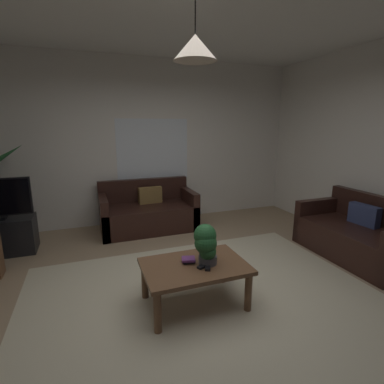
{
  "coord_description": "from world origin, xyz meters",
  "views": [
    {
      "loc": [
        -1.05,
        -2.55,
        1.76
      ],
      "look_at": [
        0.0,
        0.3,
        1.05
      ],
      "focal_mm": 27.19,
      "sensor_mm": 36.0,
      "label": 1
    }
  ],
  "objects": [
    {
      "name": "tv_stand",
      "position": [
        -2.24,
        1.9,
        0.25
      ],
      "size": [
        0.9,
        0.44,
        0.5
      ],
      "primitive_type": "cube",
      "color": "black",
      "rests_on": "ground"
    },
    {
      "name": "pendant_lamp",
      "position": [
        -0.13,
        -0.12,
        2.37
      ],
      "size": [
        0.37,
        0.37,
        0.61
      ],
      "color": "black"
    },
    {
      "name": "book_on_table_1",
      "position": [
        -0.17,
        -0.07,
        0.47
      ],
      "size": [
        0.15,
        0.14,
        0.02
      ],
      "primitive_type": "cube",
      "rotation": [
        0.0,
        0.0,
        -0.28
      ],
      "color": "#72387F",
      "rests_on": "coffee_table"
    },
    {
      "name": "remote_on_table_0",
      "position": [
        -0.06,
        -0.2,
        0.44
      ],
      "size": [
        0.17,
        0.11,
        0.02
      ],
      "primitive_type": "cube",
      "rotation": [
        0.0,
        0.0,
        1.99
      ],
      "color": "black",
      "rests_on": "coffee_table"
    },
    {
      "name": "rug",
      "position": [
        0.0,
        -0.2,
        0.0
      ],
      "size": [
        3.63,
        2.91,
        0.01
      ],
      "primitive_type": "cube",
      "color": "beige",
      "rests_on": "ground"
    },
    {
      "name": "book_on_table_0",
      "position": [
        -0.17,
        -0.06,
        0.44
      ],
      "size": [
        0.12,
        0.09,
        0.03
      ],
      "primitive_type": "cube",
      "rotation": [
        0.0,
        0.0,
        0.0
      ],
      "color": "black",
      "rests_on": "coffee_table"
    },
    {
      "name": "floor",
      "position": [
        0.0,
        0.0,
        -0.01
      ],
      "size": [
        5.58,
        5.29,
        0.02
      ],
      "primitive_type": "cube",
      "color": "#9E8466",
      "rests_on": "ground"
    },
    {
      "name": "window_pane",
      "position": [
        0.11,
        2.64,
        1.31
      ],
      "size": [
        1.3,
        0.01,
        1.09
      ],
      "primitive_type": "cube",
      "color": "white"
    },
    {
      "name": "wall_back",
      "position": [
        0.0,
        2.68,
        1.44
      ],
      "size": [
        5.7,
        0.06,
        2.88
      ],
      "primitive_type": "cube",
      "color": "silver",
      "rests_on": "ground"
    },
    {
      "name": "potted_plant_on_table",
      "position": [
        -0.02,
        -0.15,
        0.65
      ],
      "size": [
        0.23,
        0.24,
        0.4
      ],
      "color": "#4C4C51",
      "rests_on": "coffee_table"
    },
    {
      "name": "remote_on_table_1",
      "position": [
        -0.03,
        -0.22,
        0.44
      ],
      "size": [
        0.11,
        0.17,
        0.02
      ],
      "primitive_type": "cube",
      "rotation": [
        0.0,
        0.0,
        5.88
      ],
      "color": "black",
      "rests_on": "coffee_table"
    },
    {
      "name": "couch_right_side",
      "position": [
        2.32,
        0.14,
        0.28
      ],
      "size": [
        0.82,
        1.49,
        0.82
      ],
      "rotation": [
        0.0,
        0.0,
        -1.57
      ],
      "color": "black",
      "rests_on": "ground"
    },
    {
      "name": "coffee_table",
      "position": [
        -0.13,
        -0.12,
        0.36
      ],
      "size": [
        1.01,
        0.67,
        0.43
      ],
      "color": "brown",
      "rests_on": "ground"
    },
    {
      "name": "couch_under_window",
      "position": [
        -0.11,
        2.17,
        0.28
      ],
      "size": [
        1.57,
        0.82,
        0.82
      ],
      "color": "black",
      "rests_on": "ground"
    }
  ]
}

